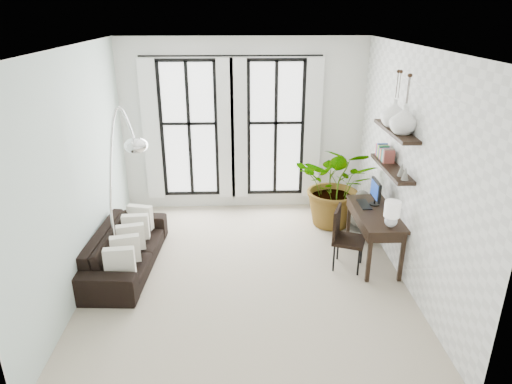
{
  "coord_description": "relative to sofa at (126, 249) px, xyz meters",
  "views": [
    {
      "loc": [
        -0.08,
        -5.8,
        3.64
      ],
      "look_at": [
        0.15,
        0.3,
        1.17
      ],
      "focal_mm": 32.0,
      "sensor_mm": 36.0,
      "label": 1
    }
  ],
  "objects": [
    {
      "name": "plant",
      "position": [
        3.43,
        1.34,
        0.46
      ],
      "size": [
        1.74,
        1.64,
        1.53
      ],
      "primitive_type": "imported",
      "rotation": [
        0.0,
        0.0,
        -0.41
      ],
      "color": "#2D7228",
      "rests_on": "floor"
    },
    {
      "name": "windows",
      "position": [
        1.6,
        2.18,
        1.25
      ],
      "size": [
        3.26,
        0.13,
        2.65
      ],
      "color": "white",
      "rests_on": "wall_back"
    },
    {
      "name": "floor",
      "position": [
        1.8,
        -0.25,
        -0.31
      ],
      "size": [
        5.0,
        5.0,
        0.0
      ],
      "primitive_type": "plane",
      "color": "#B6A791",
      "rests_on": "ground"
    },
    {
      "name": "wall_right",
      "position": [
        4.05,
        -0.25,
        1.29
      ],
      "size": [
        0.0,
        5.0,
        5.0
      ],
      "primitive_type": "plane",
      "rotation": [
        1.57,
        0.0,
        -1.57
      ],
      "color": "white",
      "rests_on": "floor"
    },
    {
      "name": "desk",
      "position": [
        3.74,
        0.04,
        0.44
      ],
      "size": [
        0.58,
        1.37,
        1.2
      ],
      "color": "black",
      "rests_on": "floor"
    },
    {
      "name": "vase_a",
      "position": [
        3.91,
        -0.16,
        1.96
      ],
      "size": [
        0.37,
        0.37,
        0.38
      ],
      "primitive_type": "imported",
      "color": "white",
      "rests_on": "shelf_upper"
    },
    {
      "name": "desk_chair",
      "position": [
        3.25,
        -0.1,
        0.24
      ],
      "size": [
        0.58,
        0.58,
        0.95
      ],
      "rotation": [
        0.0,
        0.0,
        -0.37
      ],
      "color": "black",
      "rests_on": "floor"
    },
    {
      "name": "wall_back",
      "position": [
        1.8,
        2.25,
        1.29
      ],
      "size": [
        4.5,
        0.0,
        4.5
      ],
      "primitive_type": "plane",
      "rotation": [
        1.57,
        0.0,
        0.0
      ],
      "color": "white",
      "rests_on": "floor"
    },
    {
      "name": "buddha",
      "position": [
        3.78,
        0.94,
        0.03
      ],
      "size": [
        0.45,
        0.45,
        0.81
      ],
      "color": "slate",
      "rests_on": "floor"
    },
    {
      "name": "sofa",
      "position": [
        0.0,
        0.0,
        0.0
      ],
      "size": [
        0.95,
        2.15,
        0.61
      ],
      "primitive_type": "imported",
      "rotation": [
        0.0,
        0.0,
        1.51
      ],
      "color": "black",
      "rests_on": "floor"
    },
    {
      "name": "wall_left",
      "position": [
        -0.45,
        -0.25,
        1.29
      ],
      "size": [
        0.0,
        5.0,
        5.0
      ],
      "primitive_type": "plane",
      "rotation": [
        1.57,
        0.0,
        1.57
      ],
      "color": "silver",
      "rests_on": "floor"
    },
    {
      "name": "vase_b",
      "position": [
        3.91,
        0.24,
        1.96
      ],
      "size": [
        0.37,
        0.37,
        0.38
      ],
      "primitive_type": "imported",
      "color": "white",
      "rests_on": "shelf_upper"
    },
    {
      "name": "ceiling",
      "position": [
        1.8,
        -0.25,
        2.89
      ],
      "size": [
        5.0,
        5.0,
        0.0
      ],
      "primitive_type": "plane",
      "color": "white",
      "rests_on": "wall_back"
    },
    {
      "name": "wall_shelves",
      "position": [
        3.91,
        0.13,
        1.42
      ],
      "size": [
        0.25,
        1.3,
        0.6
      ],
      "color": "black",
      "rests_on": "wall_right"
    },
    {
      "name": "arc_lamp",
      "position": [
        0.11,
        -0.04,
        1.43
      ],
      "size": [
        0.75,
        0.54,
        2.45
      ],
      "color": "silver",
      "rests_on": "floor"
    },
    {
      "name": "throw_pillows",
      "position": [
        0.1,
        -0.0,
        0.19
      ],
      "size": [
        0.4,
        1.52,
        0.4
      ],
      "color": "silver",
      "rests_on": "sofa"
    }
  ]
}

